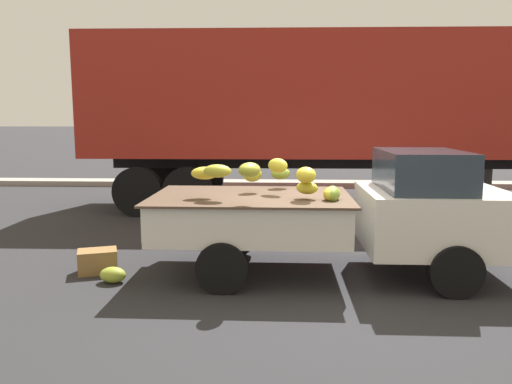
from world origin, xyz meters
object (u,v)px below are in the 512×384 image
(semi_trailer, at_px, (346,100))
(produce_crate, at_px, (98,261))
(fallen_banana_bunch_near_tailgate, at_px, (113,275))
(pickup_truck, at_px, (391,211))

(semi_trailer, distance_m, produce_crate, 7.08)
(semi_trailer, relative_size, produce_crate, 23.16)
(semi_trailer, bearing_deg, fallen_banana_bunch_near_tailgate, -123.65)
(pickup_truck, xyz_separation_m, fallen_banana_bunch_near_tailgate, (-3.66, -0.52, -0.78))
(pickup_truck, xyz_separation_m, semi_trailer, (0.01, 5.22, 1.66))
(semi_trailer, distance_m, fallen_banana_bunch_near_tailgate, 7.24)
(produce_crate, bearing_deg, pickup_truck, 1.38)
(semi_trailer, xyz_separation_m, fallen_banana_bunch_near_tailgate, (-3.67, -5.74, -2.44))
(produce_crate, bearing_deg, semi_trailer, 52.91)
(pickup_truck, distance_m, semi_trailer, 5.48)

